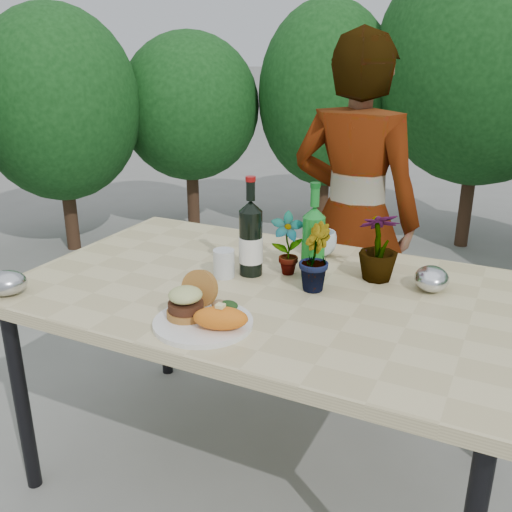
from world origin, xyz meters
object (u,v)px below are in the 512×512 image
at_px(dinner_plate, 203,323).
at_px(person, 354,219).
at_px(patio_table, 267,302).
at_px(wine_bottle, 251,239).

distance_m(dinner_plate, person, 1.11).
bearing_deg(person, dinner_plate, 86.84).
height_order(patio_table, person, person).
bearing_deg(patio_table, dinner_plate, -97.16).
distance_m(patio_table, person, 0.78).
relative_size(patio_table, person, 1.03).
relative_size(dinner_plate, wine_bottle, 0.83).
distance_m(wine_bottle, person, 0.72).
distance_m(patio_table, dinner_plate, 0.34).
distance_m(patio_table, wine_bottle, 0.22).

